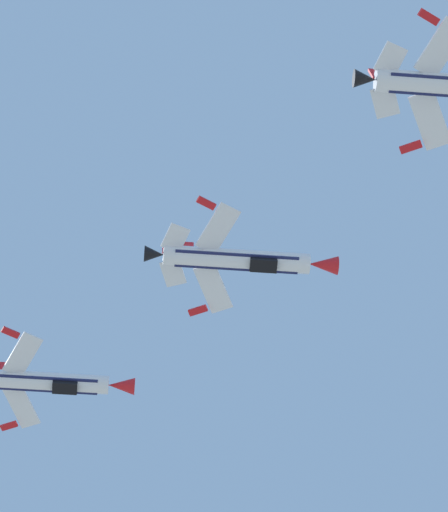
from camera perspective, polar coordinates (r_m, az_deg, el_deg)
fighter_jet_left_wing at (r=101.89m, az=0.73°, el=-0.17°), size 15.94×10.11×4.88m
fighter_jet_right_wing at (r=113.50m, az=-8.19°, el=-5.69°), size 15.94×10.17×4.82m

